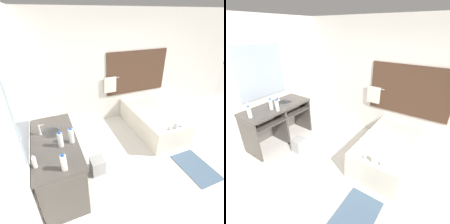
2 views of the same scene
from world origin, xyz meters
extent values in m
plane|color=silver|center=(0.00, 0.00, 0.00)|extent=(16.00, 16.00, 0.00)
cube|color=white|center=(0.00, 2.23, 1.35)|extent=(7.40, 0.06, 2.70)
cube|color=#4C3323|center=(0.47, 2.19, 1.22)|extent=(1.70, 0.02, 1.10)
cylinder|color=silver|center=(-0.30, 2.16, 1.15)|extent=(0.50, 0.02, 0.02)
cube|color=silver|center=(-0.30, 2.15, 0.98)|extent=(0.32, 0.04, 0.40)
cube|color=white|center=(-2.23, 0.00, 1.35)|extent=(0.06, 7.40, 2.70)
cube|color=#A3B2C1|center=(-2.19, 0.51, 1.60)|extent=(0.02, 1.10, 1.10)
cube|color=#4C4742|center=(-1.86, 0.51, 0.87)|extent=(0.66, 1.48, 0.05)
cube|color=#4C4742|center=(-1.86, 0.51, 0.66)|extent=(0.63, 1.41, 0.02)
cylinder|color=white|center=(-1.86, 0.74, 0.83)|extent=(0.32, 0.32, 0.13)
cube|color=#4C4742|center=(-1.86, -0.21, 0.42)|extent=(0.61, 0.04, 0.85)
cube|color=#4C4742|center=(-1.86, 0.51, 0.42)|extent=(0.61, 0.04, 0.85)
cube|color=#4C4742|center=(-1.86, 1.24, 0.42)|extent=(0.61, 0.04, 0.85)
cylinder|color=silver|center=(-1.81, 0.14, 0.74)|extent=(0.13, 0.41, 0.13)
cylinder|color=silver|center=(-1.81, 0.89, 0.74)|extent=(0.13, 0.41, 0.13)
cylinder|color=silver|center=(-2.04, 0.74, 0.91)|extent=(0.04, 0.04, 0.02)
cylinder|color=silver|center=(-2.04, 0.74, 1.00)|extent=(0.02, 0.02, 0.16)
cube|color=silver|center=(-2.00, 0.74, 1.07)|extent=(0.07, 0.01, 0.01)
cube|color=silver|center=(0.47, 1.29, 0.26)|extent=(0.92, 1.80, 0.52)
ellipsoid|color=white|center=(0.47, 1.29, 0.37)|extent=(0.66, 1.29, 0.30)
cube|color=silver|center=(0.47, 0.49, 0.58)|extent=(0.04, 0.07, 0.12)
sphere|color=silver|center=(0.33, 0.49, 0.55)|extent=(0.06, 0.06, 0.06)
sphere|color=silver|center=(0.61, 0.49, 0.55)|extent=(0.06, 0.06, 0.06)
cylinder|color=silver|center=(-1.78, 0.34, 1.01)|extent=(0.08, 0.08, 0.22)
cylinder|color=#1E4CA8|center=(-1.78, 0.34, 1.13)|extent=(0.04, 0.04, 0.02)
cylinder|color=silver|center=(-1.80, -0.12, 1.01)|extent=(0.08, 0.08, 0.22)
cylinder|color=#1E4CA8|center=(-1.80, -0.12, 1.13)|extent=(0.04, 0.04, 0.02)
cylinder|color=silver|center=(-1.62, 0.37, 1.01)|extent=(0.08, 0.08, 0.23)
cylinder|color=#1E4CA8|center=(-1.62, 0.37, 1.14)|extent=(0.04, 0.04, 0.02)
cylinder|color=white|center=(-2.13, 0.06, 0.98)|extent=(0.06, 0.06, 0.15)
cylinder|color=silver|center=(-2.13, 0.06, 1.07)|extent=(0.02, 0.02, 0.03)
cube|color=#B2B2B2|center=(-1.22, 0.48, 0.15)|extent=(0.25, 0.25, 0.29)
cube|color=slate|center=(0.53, -0.14, 0.01)|extent=(0.53, 0.83, 0.02)
camera|label=1|loc=(-1.84, -1.73, 2.57)|focal=28.00mm
camera|label=2|loc=(1.23, -1.60, 2.45)|focal=28.00mm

